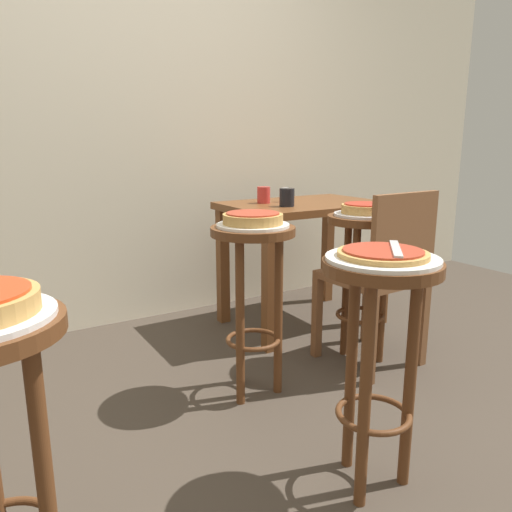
% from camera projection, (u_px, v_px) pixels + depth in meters
% --- Properties ---
extents(ground_plane, '(6.00, 6.00, 0.00)m').
position_uv_depth(ground_plane, '(280.00, 459.00, 1.68)').
color(ground_plane, '#42382D').
extents(back_wall, '(6.00, 0.10, 3.00)m').
position_uv_depth(back_wall, '(117.00, 62.00, 2.72)').
color(back_wall, beige).
rests_on(back_wall, ground_plane).
extents(stool_foreground, '(0.35, 0.35, 0.73)m').
position_uv_depth(stool_foreground, '(378.00, 328.00, 1.45)').
color(stool_foreground, '#5B3319').
rests_on(stool_foreground, ground_plane).
extents(serving_plate_foreground, '(0.33, 0.33, 0.01)m').
position_uv_depth(serving_plate_foreground, '(383.00, 259.00, 1.40)').
color(serving_plate_foreground, white).
rests_on(serving_plate_foreground, stool_foreground).
extents(pizza_foreground, '(0.26, 0.26, 0.02)m').
position_uv_depth(pizza_foreground, '(383.00, 253.00, 1.40)').
color(pizza_foreground, tan).
rests_on(pizza_foreground, serving_plate_foreground).
extents(stool_leftside, '(0.35, 0.35, 0.73)m').
position_uv_depth(stool_leftside, '(363.00, 259.00, 2.32)').
color(stool_leftside, '#5B3319').
rests_on(stool_leftside, ground_plane).
extents(serving_plate_leftside, '(0.29, 0.29, 0.01)m').
position_uv_depth(serving_plate_leftside, '(365.00, 214.00, 2.27)').
color(serving_plate_leftside, silver).
rests_on(serving_plate_leftside, stool_leftside).
extents(pizza_leftside, '(0.22, 0.22, 0.05)m').
position_uv_depth(pizza_leftside, '(365.00, 208.00, 2.27)').
color(pizza_leftside, tan).
rests_on(pizza_leftside, serving_plate_leftside).
extents(stool_rear, '(0.35, 0.35, 0.73)m').
position_uv_depth(stool_rear, '(253.00, 276.00, 2.02)').
color(stool_rear, '#5B3319').
rests_on(stool_rear, ground_plane).
extents(serving_plate_rear, '(0.30, 0.30, 0.01)m').
position_uv_depth(serving_plate_rear, '(253.00, 225.00, 1.97)').
color(serving_plate_rear, white).
rests_on(serving_plate_rear, stool_rear).
extents(pizza_rear, '(0.24, 0.24, 0.05)m').
position_uv_depth(pizza_rear, '(253.00, 218.00, 1.97)').
color(pizza_rear, tan).
rests_on(pizza_rear, serving_plate_rear).
extents(dining_table, '(0.90, 0.61, 0.73)m').
position_uv_depth(dining_table, '(303.00, 225.00, 2.85)').
color(dining_table, brown).
rests_on(dining_table, ground_plane).
extents(cup_near_edge, '(0.08, 0.08, 0.10)m').
position_uv_depth(cup_near_edge, '(287.00, 197.00, 2.63)').
color(cup_near_edge, black).
rests_on(cup_near_edge, dining_table).
extents(cup_far_edge, '(0.07, 0.07, 0.09)m').
position_uv_depth(cup_far_edge, '(264.00, 195.00, 2.77)').
color(cup_far_edge, red).
rests_on(cup_far_edge, dining_table).
extents(condiment_shaker, '(0.04, 0.04, 0.08)m').
position_uv_depth(condiment_shaker, '(285.00, 195.00, 2.83)').
color(condiment_shaker, white).
rests_on(condiment_shaker, dining_table).
extents(wooden_chair, '(0.42, 0.42, 0.85)m').
position_uv_depth(wooden_chair, '(382.00, 273.00, 2.30)').
color(wooden_chair, brown).
rests_on(wooden_chair, ground_plane).
extents(pizza_server_knife, '(0.17, 0.18, 0.01)m').
position_uv_depth(pizza_server_knife, '(396.00, 249.00, 1.39)').
color(pizza_server_knife, silver).
rests_on(pizza_server_knife, pizza_foreground).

